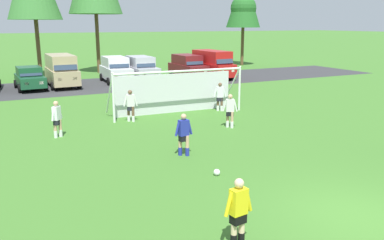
{
  "coord_description": "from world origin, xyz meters",
  "views": [
    {
      "loc": [
        -8.02,
        -6.77,
        4.93
      ],
      "look_at": [
        -1.31,
        7.11,
        1.18
      ],
      "focal_mm": 37.32,
      "sensor_mm": 36.0,
      "label": 1
    }
  ],
  "objects_px": {
    "soccer_ball": "(217,172)",
    "player_winger_right": "(220,97)",
    "parked_car_slot_center": "(62,70)",
    "soccer_goal": "(175,90)",
    "player_midfield_center": "(57,119)",
    "parked_car_slot_center_right": "(116,69)",
    "parked_car_slot_end": "(213,64)",
    "referee": "(238,213)",
    "parked_car_slot_far_right": "(188,66)",
    "player_striker_near": "(230,111)",
    "player_trailing_back": "(184,135)",
    "parked_car_slot_center_left": "(30,78)",
    "player_winger_left": "(131,106)",
    "parked_car_slot_right": "(141,69)"
  },
  "relations": [
    {
      "from": "player_midfield_center",
      "to": "parked_car_slot_center_right",
      "type": "distance_m",
      "value": 16.91
    },
    {
      "from": "parked_car_slot_center_left",
      "to": "parked_car_slot_center_right",
      "type": "distance_m",
      "value": 6.95
    },
    {
      "from": "soccer_goal",
      "to": "player_winger_right",
      "type": "bearing_deg",
      "value": -13.23
    },
    {
      "from": "player_winger_right",
      "to": "parked_car_slot_far_right",
      "type": "distance_m",
      "value": 13.85
    },
    {
      "from": "parked_car_slot_far_right",
      "to": "parked_car_slot_center_left",
      "type": "bearing_deg",
      "value": -178.95
    },
    {
      "from": "parked_car_slot_center_right",
      "to": "soccer_ball",
      "type": "bearing_deg",
      "value": -96.98
    },
    {
      "from": "player_winger_right",
      "to": "player_midfield_center",
      "type": "bearing_deg",
      "value": -169.88
    },
    {
      "from": "parked_car_slot_right",
      "to": "soccer_ball",
      "type": "bearing_deg",
      "value": -102.36
    },
    {
      "from": "soccer_goal",
      "to": "player_winger_right",
      "type": "distance_m",
      "value": 2.63
    },
    {
      "from": "player_winger_left",
      "to": "parked_car_slot_right",
      "type": "bearing_deg",
      "value": 69.21
    },
    {
      "from": "referee",
      "to": "parked_car_slot_center_right",
      "type": "xyz_separation_m",
      "value": [
        4.46,
        26.5,
        0.29
      ]
    },
    {
      "from": "referee",
      "to": "parked_car_slot_end",
      "type": "distance_m",
      "value": 28.22
    },
    {
      "from": "soccer_goal",
      "to": "parked_car_slot_end",
      "type": "distance_m",
      "value": 14.69
    },
    {
      "from": "soccer_ball",
      "to": "parked_car_slot_end",
      "type": "xyz_separation_m",
      "value": [
        11.33,
        21.05,
        1.23
      ]
    },
    {
      "from": "player_striker_near",
      "to": "parked_car_slot_center",
      "type": "height_order",
      "value": "parked_car_slot_center"
    },
    {
      "from": "player_winger_left",
      "to": "player_winger_right",
      "type": "xyz_separation_m",
      "value": [
        5.37,
        0.23,
        0.0
      ]
    },
    {
      "from": "player_trailing_back",
      "to": "parked_car_slot_far_right",
      "type": "relative_size",
      "value": 0.35
    },
    {
      "from": "parked_car_slot_center",
      "to": "soccer_goal",
      "type": "bearing_deg",
      "value": -71.37
    },
    {
      "from": "soccer_ball",
      "to": "parked_car_slot_far_right",
      "type": "bearing_deg",
      "value": 67.12
    },
    {
      "from": "parked_car_slot_center_left",
      "to": "player_midfield_center",
      "type": "bearing_deg",
      "value": -89.85
    },
    {
      "from": "soccer_ball",
      "to": "referee",
      "type": "bearing_deg",
      "value": -113.1
    },
    {
      "from": "player_striker_near",
      "to": "parked_car_slot_end",
      "type": "xyz_separation_m",
      "value": [
        7.71,
        15.85,
        0.52
      ]
    },
    {
      "from": "player_midfield_center",
      "to": "parked_car_slot_center",
      "type": "xyz_separation_m",
      "value": [
        2.36,
        14.91,
        0.52
      ]
    },
    {
      "from": "soccer_ball",
      "to": "player_winger_right",
      "type": "xyz_separation_m",
      "value": [
        5.06,
        8.69,
        0.71
      ]
    },
    {
      "from": "player_midfield_center",
      "to": "player_trailing_back",
      "type": "bearing_deg",
      "value": -49.85
    },
    {
      "from": "parked_car_slot_far_right",
      "to": "parked_car_slot_end",
      "type": "distance_m",
      "value": 2.27
    },
    {
      "from": "player_striker_near",
      "to": "player_winger_right",
      "type": "distance_m",
      "value": 3.77
    },
    {
      "from": "parked_car_slot_center_right",
      "to": "player_midfield_center",
      "type": "bearing_deg",
      "value": -113.92
    },
    {
      "from": "player_trailing_back",
      "to": "parked_car_slot_end",
      "type": "xyz_separation_m",
      "value": [
        11.46,
        18.7,
        0.52
      ]
    },
    {
      "from": "soccer_ball",
      "to": "parked_car_slot_far_right",
      "type": "xyz_separation_m",
      "value": [
        9.24,
        21.89,
        1.0
      ]
    },
    {
      "from": "player_midfield_center",
      "to": "player_winger_left",
      "type": "xyz_separation_m",
      "value": [
        3.79,
        1.41,
        0.0
      ]
    },
    {
      "from": "soccer_ball",
      "to": "player_midfield_center",
      "type": "distance_m",
      "value": 8.19
    },
    {
      "from": "soccer_ball",
      "to": "parked_car_slot_center_right",
      "type": "height_order",
      "value": "parked_car_slot_center_right"
    },
    {
      "from": "player_midfield_center",
      "to": "parked_car_slot_far_right",
      "type": "height_order",
      "value": "parked_car_slot_far_right"
    },
    {
      "from": "player_trailing_back",
      "to": "player_midfield_center",
      "type": "bearing_deg",
      "value": 130.15
    },
    {
      "from": "parked_car_slot_center_right",
      "to": "parked_car_slot_far_right",
      "type": "distance_m",
      "value": 6.51
    },
    {
      "from": "player_winger_right",
      "to": "parked_car_slot_center",
      "type": "bearing_deg",
      "value": 117.12
    },
    {
      "from": "player_striker_near",
      "to": "parked_car_slot_center_right",
      "type": "xyz_separation_m",
      "value": [
        -0.87,
        17.32,
        0.29
      ]
    },
    {
      "from": "soccer_ball",
      "to": "parked_car_slot_right",
      "type": "bearing_deg",
      "value": 77.64
    },
    {
      "from": "player_midfield_center",
      "to": "player_winger_right",
      "type": "height_order",
      "value": "same"
    },
    {
      "from": "referee",
      "to": "player_winger_right",
      "type": "relative_size",
      "value": 1.0
    },
    {
      "from": "soccer_ball",
      "to": "player_midfield_center",
      "type": "bearing_deg",
      "value": 120.17
    },
    {
      "from": "referee",
      "to": "parked_car_slot_far_right",
      "type": "height_order",
      "value": "parked_car_slot_far_right"
    },
    {
      "from": "player_trailing_back",
      "to": "parked_car_slot_center_right",
      "type": "relative_size",
      "value": 0.35
    },
    {
      "from": "soccer_ball",
      "to": "parked_car_slot_center_right",
      "type": "xyz_separation_m",
      "value": [
        2.76,
        22.51,
        1.0
      ]
    },
    {
      "from": "player_winger_right",
      "to": "parked_car_slot_far_right",
      "type": "relative_size",
      "value": 0.35
    },
    {
      "from": "player_winger_left",
      "to": "parked_car_slot_far_right",
      "type": "height_order",
      "value": "parked_car_slot_far_right"
    },
    {
      "from": "player_midfield_center",
      "to": "player_striker_near",
      "type": "bearing_deg",
      "value": -13.51
    },
    {
      "from": "referee",
      "to": "soccer_goal",
      "type": "bearing_deg",
      "value": 72.28
    },
    {
      "from": "referee",
      "to": "parked_car_slot_end",
      "type": "bearing_deg",
      "value": 62.5
    }
  ]
}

